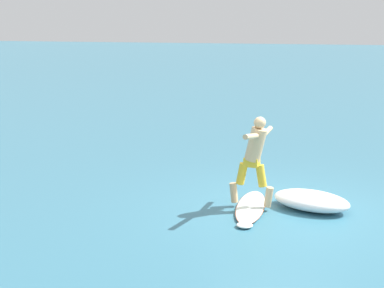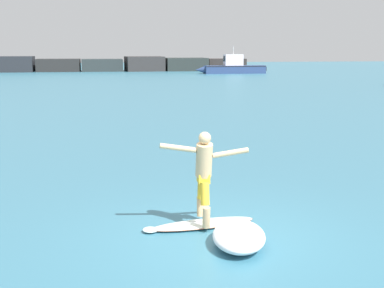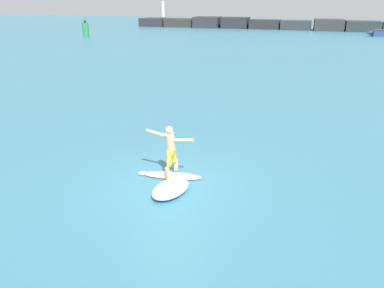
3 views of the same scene
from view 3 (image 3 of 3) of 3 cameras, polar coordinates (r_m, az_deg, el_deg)
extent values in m
plane|color=teal|center=(11.30, -3.35, -6.22)|extent=(200.00, 200.00, 0.00)
cube|color=#2D292F|center=(78.51, -5.62, 18.00)|extent=(5.21, 4.75, 1.53)
cube|color=#30302B|center=(76.41, -1.72, 18.00)|extent=(5.76, 4.58, 1.52)
cube|color=#2C2D30|center=(74.62, 2.38, 18.06)|extent=(4.96, 4.97, 1.92)
cube|color=#282A2E|center=(73.22, 6.66, 17.88)|extent=(4.76, 3.61, 1.93)
cube|color=#2A2929|center=(72.20, 11.06, 17.47)|extent=(5.40, 3.21, 1.59)
cube|color=#2D3334|center=(71.58, 15.55, 17.06)|extent=(5.23, 3.53, 1.55)
cube|color=#333131|center=(71.35, 20.09, 16.68)|extent=(5.07, 4.68, 1.86)
cube|color=#2B3230|center=(71.56, 24.57, 16.01)|extent=(5.50, 4.35, 1.66)
cylinder|color=silver|center=(77.70, -4.45, 19.83)|extent=(0.70, 0.70, 2.92)
ellipsoid|color=white|center=(11.77, -3.07, -4.81)|extent=(1.94, 0.80, 0.08)
ellipsoid|color=white|center=(12.01, -7.56, -4.43)|extent=(0.30, 0.31, 0.07)
ellipsoid|color=#DB5B2D|center=(11.77, -3.07, -4.81)|extent=(1.95, 0.81, 0.04)
cone|color=black|center=(11.68, 0.65, -5.57)|extent=(0.06, 0.06, 0.14)
cone|color=black|center=(11.82, 0.13, -5.23)|extent=(0.06, 0.06, 0.14)
cone|color=black|center=(11.58, -0.10, -5.82)|extent=(0.06, 0.06, 0.14)
cylinder|color=#D4AF7E|center=(11.40, -3.77, -4.48)|extent=(0.14, 0.18, 0.37)
cylinder|color=gold|center=(11.37, -3.50, -2.48)|extent=(0.16, 0.22, 0.41)
cylinder|color=#D4AF7E|center=(11.94, -2.45, -3.21)|extent=(0.14, 0.18, 0.37)
cylinder|color=gold|center=(11.67, -2.77, -1.81)|extent=(0.16, 0.22, 0.41)
cube|color=gold|center=(11.43, -3.15, -1.06)|extent=(0.21, 0.27, 0.16)
cylinder|color=#D4AF7E|center=(11.25, -3.32, 0.36)|extent=(0.29, 0.41, 0.63)
sphere|color=#D4AF7E|center=(11.06, -3.50, 2.15)|extent=(0.21, 0.21, 0.21)
cylinder|color=#D4AF7E|center=(11.00, -1.29, 0.58)|extent=(0.63, 0.15, 0.20)
cylinder|color=#D4AF7E|center=(11.32, -5.52, 1.68)|extent=(0.63, 0.13, 0.19)
cone|color=navy|center=(62.88, 25.41, 15.06)|extent=(1.29, 0.97, 0.93)
cylinder|color=#288447|center=(57.60, -15.90, 16.35)|extent=(0.88, 0.88, 1.94)
cylinder|color=black|center=(57.53, -16.02, 17.49)|extent=(0.31, 0.31, 0.36)
ellipsoid|color=white|center=(10.74, -3.28, -6.80)|extent=(1.11, 1.54, 0.32)
camera|label=1|loc=(15.14, -41.38, 8.49)|focal=50.00mm
camera|label=2|loc=(6.23, -56.92, -8.84)|focal=50.00mm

